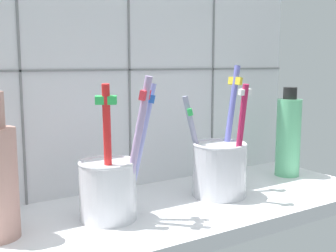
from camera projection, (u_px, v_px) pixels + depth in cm
name	position (u px, v px, depth cm)	size (l,w,h in cm)	color
counter_slab	(168.00, 213.00, 57.96)	(64.00, 22.00, 2.00)	silver
tile_wall_back	(126.00, 54.00, 64.83)	(64.00, 2.20, 45.00)	white
toothbrush_cup_left	(110.00, 184.00, 52.45)	(9.26, 8.45, 17.76)	silver
toothbrush_cup_right	(219.00, 166.00, 61.92)	(9.92, 8.71, 18.85)	silver
soap_bottle	(288.00, 136.00, 72.72)	(4.12, 4.12, 15.14)	#6ACF92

